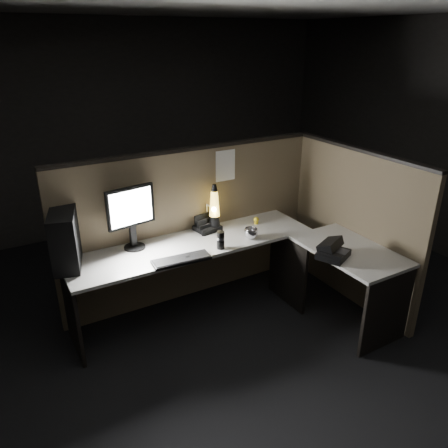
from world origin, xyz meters
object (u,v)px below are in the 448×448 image
keyboard (181,260)px  lava_lamp (214,211)px  pc_tower (65,239)px  desk_phone (332,250)px  monitor (131,212)px

keyboard → lava_lamp: size_ratio=1.07×
pc_tower → desk_phone: 2.21m
pc_tower → lava_lamp: bearing=16.7°
monitor → keyboard: monitor is taller
monitor → pc_tower: bearing=175.3°
pc_tower → desk_phone: pc_tower is taller
monitor → lava_lamp: size_ratio=1.22×
pc_tower → lava_lamp: (1.39, 0.03, -0.04)m
lava_lamp → desk_phone: bearing=-59.6°
keyboard → desk_phone: bearing=-21.7°
desk_phone → keyboard: bearing=129.4°
monitor → desk_phone: (1.40, -1.01, -0.28)m
pc_tower → desk_phone: size_ratio=1.43×
pc_tower → keyboard: size_ratio=0.95×
keyboard → lava_lamp: lava_lamp is taller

